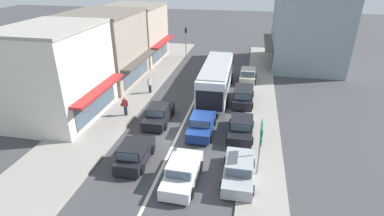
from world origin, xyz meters
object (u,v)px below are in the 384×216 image
object	(u,v)px
sedan_behind_bus_near	(202,124)
parked_wagon_kerb_third	(243,95)
parked_sedan_kerb_second	(241,127)
parked_hatchback_kerb_rear	(248,75)
sedan_queue_far_back	(182,172)
pedestrian_browsing_midblock	(150,84)
directional_road_sign	(261,137)
sedan_adjacent_lane_lead	(159,114)
pedestrian_with_handbag_near	(125,105)
traffic_light_downstreet	(186,38)
city_bus	(217,76)
parked_sedan_kerb_front	(239,170)
hatchback_behind_bus_mid	(135,153)

from	to	relation	value
sedan_behind_bus_near	parked_wagon_kerb_third	bearing A→B (deg)	64.98
parked_sedan_kerb_second	parked_hatchback_kerb_rear	bearing A→B (deg)	89.46
sedan_queue_far_back	pedestrian_browsing_midblock	distance (m)	13.84
directional_road_sign	pedestrian_browsing_midblock	xyz separation A→B (m)	(-10.52, 10.90, -1.64)
sedan_queue_far_back	parked_wagon_kerb_third	xyz separation A→B (m)	(2.97, 12.09, 0.08)
sedan_adjacent_lane_lead	parked_wagon_kerb_third	xyz separation A→B (m)	(6.57, 5.14, 0.08)
sedan_behind_bus_near	pedestrian_with_handbag_near	size ratio (longest dim) A/B	2.59
parked_hatchback_kerb_rear	directional_road_sign	size ratio (longest dim) A/B	1.04
sedan_behind_bus_near	sedan_adjacent_lane_lead	bearing A→B (deg)	165.18
sedan_adjacent_lane_lead	pedestrian_browsing_midblock	world-z (taller)	pedestrian_browsing_midblock
traffic_light_downstreet	directional_road_sign	distance (m)	25.84
directional_road_sign	parked_sedan_kerb_second	bearing A→B (deg)	105.14
directional_road_sign	pedestrian_browsing_midblock	size ratio (longest dim) A/B	2.21
sedan_behind_bus_near	parked_sedan_kerb_second	distance (m)	2.98
directional_road_sign	pedestrian_with_handbag_near	distance (m)	12.50
city_bus	sedan_behind_bus_near	world-z (taller)	city_bus
sedan_behind_bus_near	traffic_light_downstreet	world-z (taller)	traffic_light_downstreet
parked_sedan_kerb_front	directional_road_sign	size ratio (longest dim) A/B	1.17
sedan_adjacent_lane_lead	hatchback_behind_bus_mid	xyz separation A→B (m)	(0.17, -5.75, 0.05)
parked_sedan_kerb_second	directional_road_sign	distance (m)	5.18
sedan_behind_bus_near	parked_wagon_kerb_third	distance (m)	6.76
sedan_adjacent_lane_lead	hatchback_behind_bus_mid	distance (m)	5.75
sedan_behind_bus_near	city_bus	bearing A→B (deg)	89.02
city_bus	parked_wagon_kerb_third	xyz separation A→B (m)	(2.72, -1.70, -1.14)
parked_sedan_kerb_second	traffic_light_downstreet	distance (m)	21.23
hatchback_behind_bus_mid	pedestrian_browsing_midblock	size ratio (longest dim) A/B	2.30
city_bus	traffic_light_downstreet	xyz separation A→B (m)	(-5.65, 11.62, 0.97)
parked_sedan_kerb_front	parked_hatchback_kerb_rear	size ratio (longest dim) A/B	1.13
sedan_behind_bus_near	parked_sedan_kerb_front	distance (m)	6.00
city_bus	hatchback_behind_bus_mid	size ratio (longest dim) A/B	2.91
sedan_adjacent_lane_lead	hatchback_behind_bus_mid	size ratio (longest dim) A/B	1.13
parked_hatchback_kerb_rear	sedan_queue_far_back	bearing A→B (deg)	-100.15
city_bus	parked_hatchback_kerb_rear	world-z (taller)	city_bus
hatchback_behind_bus_mid	parked_wagon_kerb_third	xyz separation A→B (m)	(6.40, 10.89, 0.04)
sedan_behind_bus_near	parked_sedan_kerb_second	xyz separation A→B (m)	(2.98, 0.11, 0.00)
traffic_light_downstreet	directional_road_sign	world-z (taller)	traffic_light_downstreet
city_bus	pedestrian_with_handbag_near	size ratio (longest dim) A/B	6.68
parked_sedan_kerb_second	parked_hatchback_kerb_rear	world-z (taller)	parked_hatchback_kerb_rear
sedan_behind_bus_near	directional_road_sign	distance (m)	6.50
parked_hatchback_kerb_rear	traffic_light_downstreet	distance (m)	11.63
city_bus	sedan_adjacent_lane_lead	xyz separation A→B (m)	(-3.84, -6.84, -1.22)
sedan_adjacent_lane_lead	traffic_light_downstreet	bearing A→B (deg)	95.60
parked_sedan_kerb_front	pedestrian_browsing_midblock	distance (m)	14.89
parked_sedan_kerb_second	pedestrian_browsing_midblock	bearing A→B (deg)	145.81
parked_sedan_kerb_second	parked_wagon_kerb_third	distance (m)	6.02
hatchback_behind_bus_mid	directional_road_sign	distance (m)	8.02
sedan_behind_bus_near	parked_hatchback_kerb_rear	distance (m)	12.32
sedan_behind_bus_near	pedestrian_browsing_midblock	xyz separation A→B (m)	(-6.30, 6.41, 0.40)
sedan_behind_bus_near	hatchback_behind_bus_mid	world-z (taller)	hatchback_behind_bus_mid
pedestrian_browsing_midblock	parked_sedan_kerb_front	bearing A→B (deg)	-50.76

